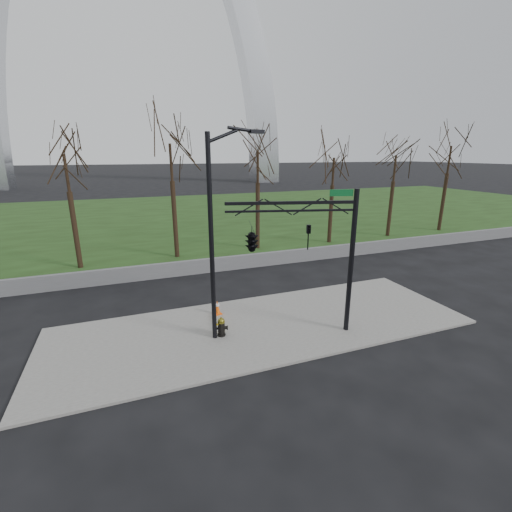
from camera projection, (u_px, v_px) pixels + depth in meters
name	position (u px, v px, depth m)	size (l,w,h in m)	color
ground	(264.00, 327.00, 15.21)	(500.00, 500.00, 0.00)	black
sidewalk	(264.00, 326.00, 15.19)	(18.00, 6.00, 0.10)	slate
grass_strip	(172.00, 216.00, 42.14)	(120.00, 40.00, 0.06)	#203814
guardrail	(218.00, 264.00, 22.27)	(60.00, 0.30, 0.90)	#59595B
gateway_arch	(133.00, 28.00, 73.34)	(66.00, 6.00, 65.00)	silver
tree_row	(218.00, 196.00, 25.16)	(48.38, 4.00, 8.66)	black
fire_hydrant	(222.00, 327.00, 14.19)	(0.52, 0.34, 0.83)	black
traffic_cone	(217.00, 307.00, 16.11)	(0.40, 0.40, 0.66)	#FD570D
street_light	(216.00, 226.00, 12.96)	(2.37, 0.67, 8.21)	black
traffic_signal_mast	(272.00, 238.00, 13.34)	(4.95, 2.54, 6.00)	black
caution_tape	(219.00, 320.00, 15.05)	(0.64, 2.05, 0.43)	yellow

